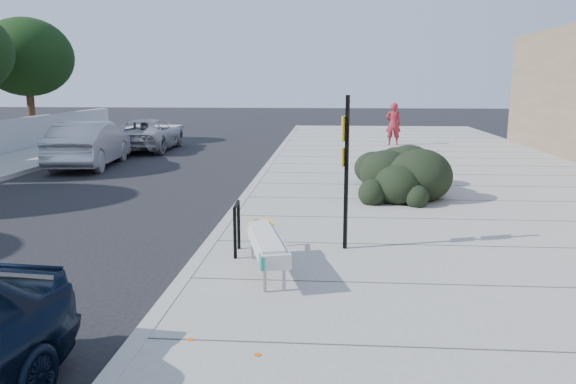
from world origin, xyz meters
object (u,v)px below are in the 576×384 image
Objects in this scene: bench at (266,243)px; bike_rack at (237,223)px; sign_post at (346,163)px; pedestrian at (393,124)px; wagon_silver at (90,144)px; suv_silver at (148,135)px.

bike_rack reaches higher than bench.
sign_post is at bearing 35.31° from bench.
pedestrian is (2.65, 16.80, -0.53)m from sign_post.
bike_rack is at bearing 117.84° from wagon_silver.
sign_post reaches higher than pedestrian.
pedestrian reaches higher than suv_silver.
wagon_silver is (-7.70, 11.51, 0.19)m from bench.
sign_post is 17.37m from suv_silver.
bike_rack is 0.18× the size of wagon_silver.
sign_post reaches higher than suv_silver.
suv_silver is (-7.21, 16.58, 0.07)m from bench.
bike_rack is 0.45× the size of pedestrian.
pedestrian is at bearing 97.22° from sign_post.
suv_silver is 11.19m from pedestrian.
bench is 18.62m from pedestrian.
sign_post is at bearing 117.37° from suv_silver.
sign_post is 17.01m from pedestrian.
bike_rack is 16.95m from suv_silver.
sign_post is at bearing 10.87° from bike_rack.
bench is at bearing 78.11° from pedestrian.
wagon_silver is (-8.90, 10.10, -0.83)m from sign_post.
suv_silver is at bearing 99.29° from bench.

